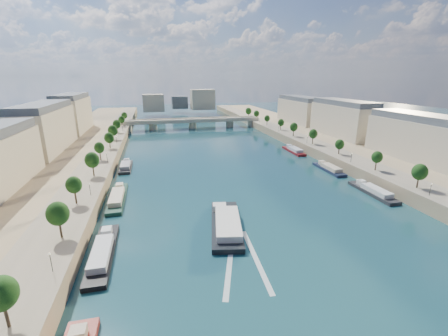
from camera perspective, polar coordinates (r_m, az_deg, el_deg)
ground at (r=136.39m, az=0.70°, el=-0.63°), size 700.00×700.00×0.00m
quay_left at (r=138.04m, az=-29.73°, el=-1.65°), size 44.00×520.00×5.00m
quay_right at (r=167.68m, az=25.34°, el=1.97°), size 44.00×520.00×5.00m
pave_left at (r=133.68m, az=-23.74°, el=-0.22°), size 14.00×520.00×0.10m
pave_right at (r=158.25m, az=21.19°, el=2.60°), size 14.00×520.00×0.10m
trees_left at (r=133.84m, az=-23.04°, el=2.30°), size 4.80×268.80×8.26m
trees_right at (r=164.16m, az=18.88°, el=5.28°), size 4.80×268.80×8.26m
lamps_left at (r=122.67m, az=-22.60°, el=-0.22°), size 0.36×200.36×4.28m
lamps_right at (r=159.25m, az=18.95°, el=3.94°), size 0.36×200.36×4.28m
buildings_left at (r=150.17m, az=-34.05°, el=4.55°), size 16.00×226.00×23.20m
buildings_right at (r=182.34m, az=26.83°, el=7.38°), size 16.00×226.00×23.20m
skyline at (r=348.33m, az=-7.72°, el=12.54°), size 79.00×42.00×22.00m
bridge at (r=252.31m, az=-6.05°, el=8.71°), size 112.00×12.00×8.15m
tour_barge at (r=87.12m, az=0.43°, el=-10.56°), size 13.51×29.71×3.89m
wake at (r=73.95m, az=3.62°, el=-17.10°), size 12.49×26.02×0.04m
moored_barges_left at (r=81.54m, az=-21.97°, el=-14.23°), size 5.00×160.95×3.60m
moored_barges_right at (r=119.91m, az=27.92°, el=-4.83°), size 5.00×159.58×3.60m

